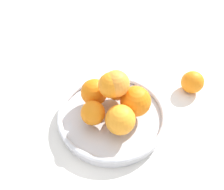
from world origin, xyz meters
name	(u,v)px	position (x,y,z in m)	size (l,w,h in m)	color
ground_plane	(112,119)	(0.00, 0.00, 0.00)	(4.00, 4.00, 0.00)	silver
fruit_bowl	(112,115)	(0.00, 0.00, 0.02)	(0.30, 0.30, 0.04)	silver
orange_pile	(114,98)	(-0.01, 0.00, 0.09)	(0.19, 0.19, 0.13)	orange
stray_orange	(192,82)	(-0.28, -0.05, 0.04)	(0.07, 0.07, 0.07)	orange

